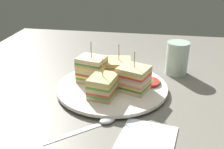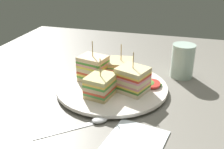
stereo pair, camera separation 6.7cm
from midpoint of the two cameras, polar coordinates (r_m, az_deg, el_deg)
ground_plane at (r=69.53cm, az=2.77°, el=-4.07°), size 106.03×99.02×1.80cm
plate at (r=68.70cm, az=2.80°, el=-2.77°), size 27.91×27.91×1.45cm
sandwich_wedge_0 at (r=64.93cm, az=7.28°, el=-1.14°), size 8.06×8.57×9.93cm
sandwich_wedge_1 at (r=72.24cm, az=4.54°, el=1.19°), size 7.67×7.18×9.16cm
sandwich_wedge_2 at (r=69.66cm, az=-1.23°, el=1.19°), size 6.90×7.99×10.69cm
sandwich_wedge_3 at (r=62.75cm, az=0.65°, el=-2.42°), size 7.83×6.77×9.24cm
salad_garnish at (r=69.01cm, az=10.88°, el=-2.01°), size 4.78×6.54×1.22cm
spoon at (r=56.17cm, az=-1.36°, el=-10.21°), size 11.48×13.16×1.00cm
napkin at (r=51.68cm, az=8.40°, el=-14.25°), size 14.56×12.50×0.50cm
drinking_glass at (r=78.37cm, az=16.98°, el=2.27°), size 6.27×6.27×9.40cm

